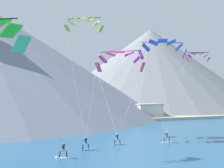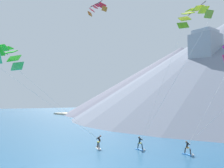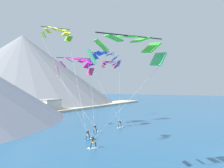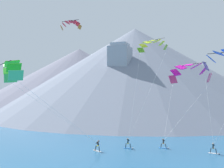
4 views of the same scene
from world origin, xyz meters
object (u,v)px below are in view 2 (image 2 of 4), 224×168
object	(u,v)px
parafoil_kite_distant_low_drift	(97,8)
parafoil_kite_near_trail	(6,55)
kitesurfer_far_left	(141,146)
kitesurfer_near_lead	(189,151)
kitesurfer_near_trail	(98,144)
parafoil_kite_far_left	(193,15)

from	to	relation	value
parafoil_kite_distant_low_drift	parafoil_kite_near_trail	bearing A→B (deg)	-92.58
kitesurfer_far_left	kitesurfer_near_lead	bearing A→B (deg)	21.37
kitesurfer_near_lead	parafoil_kite_near_trail	distance (m)	26.42
kitesurfer_near_trail	parafoil_kite_far_left	world-z (taller)	parafoil_kite_far_left
kitesurfer_near_lead	parafoil_kite_far_left	size ratio (longest dim) A/B	0.10
parafoil_kite_far_left	kitesurfer_near_lead	bearing A→B (deg)	-63.68
parafoil_kite_far_left	kitesurfer_near_trail	bearing A→B (deg)	-118.23
parafoil_kite_far_left	parafoil_kite_distant_low_drift	distance (m)	16.27
kitesurfer_near_lead	parafoil_kite_distant_low_drift	size ratio (longest dim) A/B	0.43
kitesurfer_near_trail	parafoil_kite_far_left	distance (m)	22.74
kitesurfer_near_trail	parafoil_kite_near_trail	size ratio (longest dim) A/B	0.15
kitesurfer_far_left	parafoil_kite_distant_low_drift	distance (m)	24.88
parafoil_kite_far_left	kitesurfer_far_left	bearing A→B (deg)	-104.60
kitesurfer_near_lead	parafoil_kite_far_left	world-z (taller)	parafoil_kite_far_left
parafoil_kite_far_left	parafoil_kite_near_trail	bearing A→B (deg)	-124.58
kitesurfer_far_left	parafoil_kite_far_left	bearing A→B (deg)	75.40
kitesurfer_near_lead	kitesurfer_near_trail	size ratio (longest dim) A/B	0.99
kitesurfer_far_left	parafoil_kite_far_left	distance (m)	20.18
kitesurfer_near_trail	parafoil_kite_far_left	xyz separation A→B (m)	(6.54, 12.18, 18.06)
kitesurfer_near_trail	parafoil_kite_distant_low_drift	xyz separation A→B (m)	(-7.71, 5.23, 21.71)
kitesurfer_near_lead	parafoil_kite_near_trail	xyz separation A→B (m)	(-18.14, -15.11, 11.87)
parafoil_kite_near_trail	parafoil_kite_distant_low_drift	xyz separation A→B (m)	(0.66, 14.68, 9.94)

